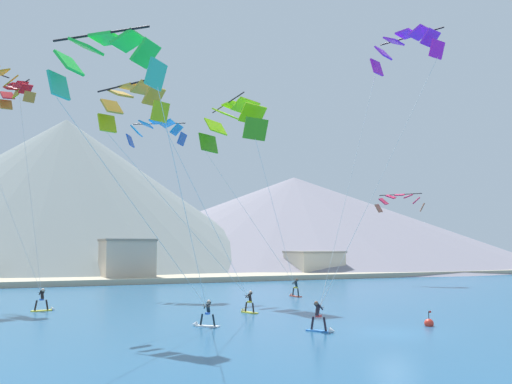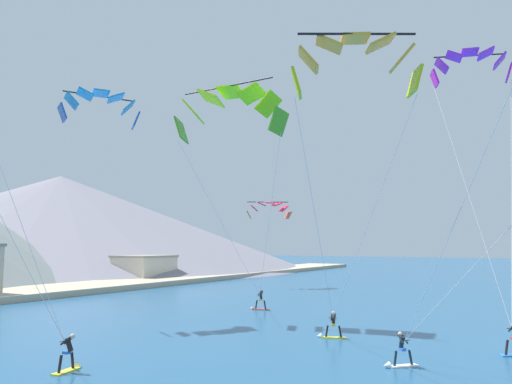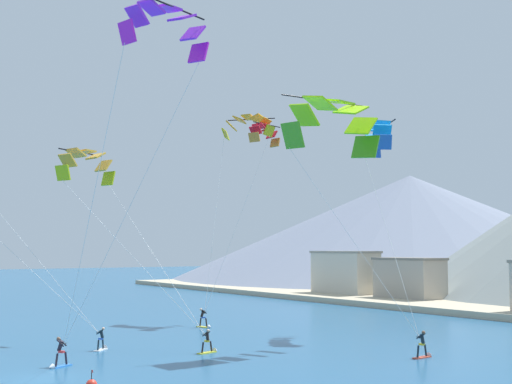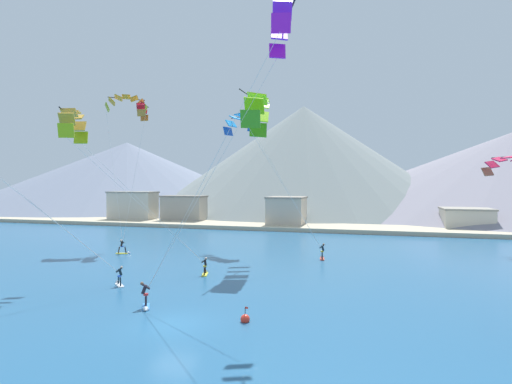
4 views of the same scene
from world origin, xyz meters
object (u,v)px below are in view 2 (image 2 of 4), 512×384
(kitesurfer_far_left, at_px, (330,330))
(parafoil_kite_far_left, at_px, (355,61))
(kitesurfer_near_lead, at_px, (398,357))
(parafoil_kite_distant_high_outer, at_px, (269,208))
(parafoil_kite_mid_center, at_px, (230,108))
(parafoil_kite_distant_mid_solo, at_px, (100,104))
(kitesurfer_near_trail, at_px, (70,359))
(parafoil_kite_far_right, at_px, (470,65))
(kitesurfer_mid_center, at_px, (258,303))

(kitesurfer_far_left, relative_size, parafoil_kite_far_left, 0.14)
(kitesurfer_near_lead, height_order, parafoil_kite_distant_high_outer, parafoil_kite_distant_high_outer)
(kitesurfer_near_lead, distance_m, parafoil_kite_mid_center, 22.41)
(parafoil_kite_distant_mid_solo, bearing_deg, kitesurfer_near_trail, -135.50)
(kitesurfer_near_trail, height_order, parafoil_kite_far_left, parafoil_kite_far_left)
(parafoil_kite_far_right, xyz_separation_m, parafoil_kite_distant_mid_solo, (-10.98, 25.19, -1.94))
(kitesurfer_near_lead, distance_m, parafoil_kite_distant_mid_solo, 28.16)
(parafoil_kite_mid_center, xyz_separation_m, parafoil_kite_distant_mid_solo, (-4.81, 8.80, 0.38))
(kitesurfer_mid_center, height_order, parafoil_kite_distant_high_outer, parafoil_kite_distant_high_outer)
(parafoil_kite_distant_mid_solo, bearing_deg, parafoil_kite_far_left, -107.35)
(kitesurfer_mid_center, height_order, parafoil_kite_distant_mid_solo, parafoil_kite_distant_mid_solo)
(kitesurfer_near_lead, distance_m, kitesurfer_near_trail, 14.85)
(parafoil_kite_far_right, bearing_deg, parafoil_kite_distant_high_outer, 52.74)
(kitesurfer_mid_center, height_order, kitesurfer_far_left, kitesurfer_mid_center)
(parafoil_kite_mid_center, bearing_deg, kitesurfer_near_lead, -117.74)
(kitesurfer_near_lead, bearing_deg, parafoil_kite_distant_mid_solo, 83.37)
(kitesurfer_mid_center, distance_m, parafoil_kite_far_left, 27.40)
(kitesurfer_near_lead, height_order, parafoil_kite_far_left, parafoil_kite_far_left)
(parafoil_kite_far_left, xyz_separation_m, parafoil_kite_far_right, (18.09, -2.43, 5.20))
(parafoil_kite_distant_high_outer, bearing_deg, parafoil_kite_mid_center, -156.92)
(parafoil_kite_far_left, bearing_deg, kitesurfer_near_lead, -3.53)
(parafoil_kite_far_left, distance_m, parafoil_kite_distant_high_outer, 47.22)
(kitesurfer_mid_center, distance_m, kitesurfer_far_left, 13.82)
(kitesurfer_mid_center, distance_m, parafoil_kite_far_right, 25.23)
(parafoil_kite_far_right, bearing_deg, kitesurfer_mid_center, 87.70)
(kitesurfer_near_trail, relative_size, parafoil_kite_far_right, 0.10)
(kitesurfer_far_left, xyz_separation_m, parafoil_kite_mid_center, (2.36, 8.82, 15.59))
(parafoil_kite_mid_center, bearing_deg, kitesurfer_mid_center, 11.89)
(kitesurfer_near_lead, bearing_deg, kitesurfer_near_trail, 123.04)
(kitesurfer_near_lead, xyz_separation_m, parafoil_kite_distant_high_outer, (35.07, 26.00, 10.11))
(kitesurfer_near_lead, distance_m, kitesurfer_far_left, 7.47)
(parafoil_kite_distant_high_outer, bearing_deg, kitesurfer_near_trail, -162.57)
(kitesurfer_near_trail, height_order, kitesurfer_far_left, kitesurfer_near_trail)
(kitesurfer_mid_center, distance_m, parafoil_kite_mid_center, 17.02)
(kitesurfer_near_lead, relative_size, parafoil_kite_mid_center, 0.10)
(parafoil_kite_mid_center, xyz_separation_m, parafoil_kite_distant_high_outer, (27.59, 11.76, -5.50))
(kitesurfer_near_lead, xyz_separation_m, parafoil_kite_far_left, (-4.43, 0.27, 12.73))
(kitesurfer_near_lead, relative_size, kitesurfer_mid_center, 0.91)
(kitesurfer_near_trail, xyz_separation_m, parafoil_kite_distant_mid_solo, (10.77, 10.59, 15.88))
(kitesurfer_near_trail, distance_m, kitesurfer_mid_center, 22.71)
(kitesurfer_far_left, bearing_deg, parafoil_kite_mid_center, 75.04)
(kitesurfer_near_trail, xyz_separation_m, kitesurfer_mid_center, (22.47, 3.24, 0.01))
(kitesurfer_mid_center, bearing_deg, kitesurfer_near_trail, -171.79)
(parafoil_kite_distant_mid_solo, bearing_deg, kitesurfer_mid_center, -32.12)
(kitesurfer_near_trail, distance_m, parafoil_kite_far_right, 31.69)
(kitesurfer_far_left, relative_size, parafoil_kite_far_right, 0.10)
(kitesurfer_far_left, distance_m, parafoil_kite_far_right, 21.24)
(kitesurfer_near_lead, bearing_deg, parafoil_kite_far_left, 176.47)
(kitesurfer_near_trail, relative_size, kitesurfer_mid_center, 1.00)
(kitesurfer_far_left, height_order, parafoil_kite_distant_high_outer, parafoil_kite_distant_high_outer)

